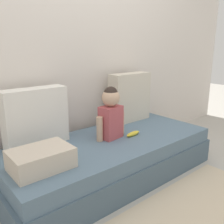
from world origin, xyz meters
TOP-DOWN VIEW (x-y plane):
  - ground_plane at (0.00, 0.00)m, footprint 12.00×12.00m
  - back_wall at (0.00, 0.54)m, footprint 5.14×0.10m
  - couch at (0.00, 0.00)m, footprint 1.94×0.83m
  - throw_pillow_left at (-0.53, 0.31)m, footprint 0.52×0.16m
  - throw_pillow_right at (0.53, 0.31)m, footprint 0.48×0.16m
  - toddler at (0.04, 0.04)m, footprint 0.31×0.16m
  - banana at (0.22, -0.06)m, footprint 0.17×0.06m
  - folded_blanket at (-0.69, -0.10)m, footprint 0.40×0.28m

SIDE VIEW (x-z plane):
  - ground_plane at x=0.00m, z-range 0.00..0.00m
  - couch at x=0.00m, z-range 0.00..0.35m
  - banana at x=0.22m, z-range 0.35..0.39m
  - folded_blanket at x=-0.69m, z-range 0.35..0.49m
  - toddler at x=0.04m, z-range 0.35..0.82m
  - throw_pillow_left at x=-0.53m, z-range 0.35..0.83m
  - throw_pillow_right at x=0.53m, z-range 0.35..0.87m
  - back_wall at x=0.00m, z-range 0.00..2.45m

